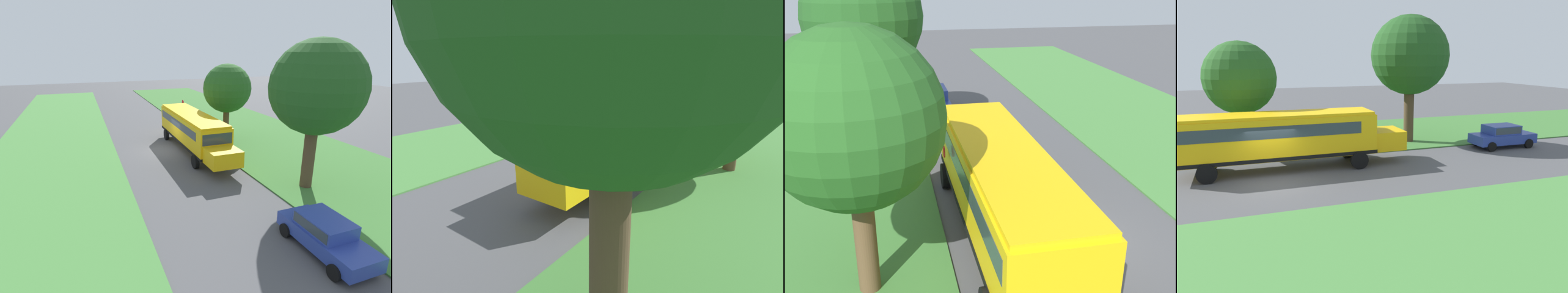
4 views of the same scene
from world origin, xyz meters
TOP-DOWN VIEW (x-y plane):
  - ground_plane at (0.00, 0.00)m, footprint 120.00×120.00m
  - grass_verge at (-10.00, 0.00)m, footprint 12.00×80.00m
  - grass_far_side at (9.00, 0.00)m, footprint 10.00×80.00m
  - school_bus at (-2.23, 0.82)m, footprint 2.85×12.42m
  - car_blue_nearest at (-2.80, 15.62)m, footprint 2.02×4.40m
  - oak_tree_beside_bus at (-6.42, -1.29)m, footprint 4.44×4.44m
  - oak_tree_roadside_mid at (-6.21, 10.20)m, footprint 5.50×5.50m
  - stop_sign at (-4.60, -8.98)m, footprint 0.08×0.68m

SIDE VIEW (x-z plane):
  - ground_plane at x=0.00m, z-range 0.00..0.00m
  - grass_far_side at x=9.00m, z-range 0.00..0.07m
  - grass_verge at x=-10.00m, z-range 0.00..0.08m
  - car_blue_nearest at x=-2.80m, z-range 0.10..1.66m
  - stop_sign at x=-4.60m, z-range 0.37..3.11m
  - school_bus at x=-2.23m, z-range 0.34..3.50m
  - oak_tree_beside_bus at x=-6.42m, z-range 1.25..8.34m
  - oak_tree_roadside_mid at x=-6.21m, z-range 1.74..10.73m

